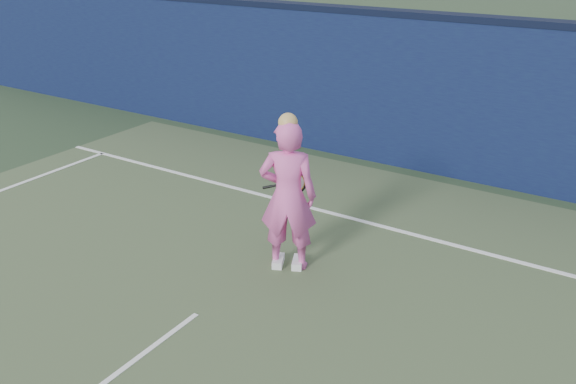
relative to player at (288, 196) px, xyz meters
The scene contains 5 objects.
ground 2.60m from the player, 96.25° to the right, with size 80.00×80.00×0.00m, color #253A23.
backstop_wall 4.11m from the player, 93.69° to the left, with size 24.00×0.40×2.50m, color #0C1138.
wall_cap 4.41m from the player, 93.69° to the left, with size 24.00×0.42×0.10m, color black.
player is the anchor object (origin of this frame).
racket 0.43m from the player, 115.02° to the left, with size 0.54×0.26×0.30m.
Camera 1 is at (3.76, -3.08, 3.78)m, focal length 38.00 mm.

